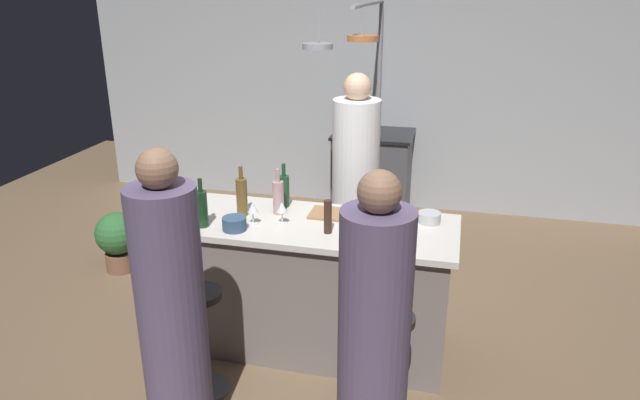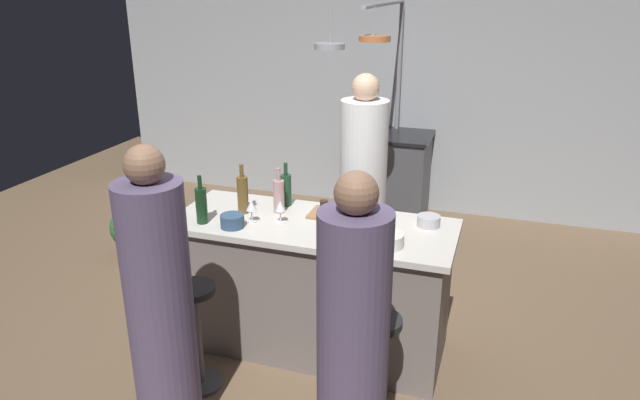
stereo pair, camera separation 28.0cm
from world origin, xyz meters
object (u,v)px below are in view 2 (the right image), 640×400
bar_stool_left (197,332)px  guest_left (160,309)px  wine_bottle_amber (243,194)px  wine_glass_near_right_guest (280,207)px  wine_bottle_rose (279,196)px  mixing_bowl_steel (429,221)px  guest_right (353,347)px  cutting_board (334,215)px  wine_bottle_red (201,205)px  pepper_mill (324,217)px  potted_plant (132,232)px  wine_glass_near_left_guest (251,206)px  chef (363,193)px  mixing_bowl_ceramic (387,239)px  stove_range (390,176)px  mixing_bowl_blue (232,221)px  wine_bottle_green (286,189)px  bar_stool_right (376,367)px

bar_stool_left → guest_left: (0.03, -0.37, 0.38)m
bar_stool_left → wine_bottle_amber: bearing=87.2°
wine_glass_near_right_guest → wine_bottle_rose: bearing=114.9°
bar_stool_left → mixing_bowl_steel: size_ratio=4.70×
guest_right → cutting_board: (-0.44, 1.14, 0.17)m
guest_right → wine_bottle_red: (-1.20, 0.77, 0.28)m
bar_stool_left → guest_right: size_ratio=0.43×
bar_stool_left → pepper_mill: size_ratio=3.24×
potted_plant → wine_bottle_amber: wine_bottle_amber is taller
pepper_mill → wine_glass_near_right_guest: (-0.31, 0.07, 0.00)m
wine_glass_near_left_guest → pepper_mill: bearing=-2.7°
chef → mixing_bowl_steel: (0.61, -0.75, 0.14)m
potted_plant → mixing_bowl_ceramic: 2.63m
stove_range → mixing_bowl_blue: mixing_bowl_blue is taller
cutting_board → wine_bottle_red: 0.85m
cutting_board → mixing_bowl_ceramic: mixing_bowl_ceramic is taller
stove_range → wine_bottle_rose: 2.43m
bar_stool_left → wine_bottle_green: 1.10m
guest_right → cutting_board: 1.23m
cutting_board → pepper_mill: (0.02, -0.28, 0.10)m
pepper_mill → mixing_bowl_ceramic: (0.40, -0.06, -0.07)m
wine_bottle_red → wine_glass_near_right_guest: bearing=18.7°
chef → wine_bottle_green: 0.82m
wine_bottle_rose → wine_glass_near_right_guest: (0.07, -0.16, -0.01)m
wine_bottle_amber → mixing_bowl_blue: 0.26m
wine_bottle_green → guest_right: bearing=-56.7°
chef → bar_stool_left: bearing=-111.5°
bar_stool_right → mixing_bowl_steel: 0.98m
guest_left → wine_bottle_amber: (-0.00, 1.01, 0.28)m
bar_stool_left → wine_glass_near_left_guest: size_ratio=4.66×
cutting_board → wine_glass_near_right_guest: bearing=-143.8°
potted_plant → stove_range: bearing=43.2°
cutting_board → mixing_bowl_blue: 0.66m
wine_glass_near_left_guest → wine_glass_near_right_guest: (0.18, 0.05, 0.00)m
bar_stool_left → mixing_bowl_blue: 0.70m
bar_stool_left → mixing_bowl_steel: (1.22, 0.80, 0.56)m
wine_bottle_green → wine_bottle_amber: bearing=-135.1°
bar_stool_left → wine_bottle_red: (-0.14, 0.40, 0.65)m
wine_glass_near_right_guest → guest_right: bearing=-51.9°
chef → mixing_bowl_ceramic: (0.43, -1.12, 0.15)m
bar_stool_right → wine_glass_near_left_guest: wine_glass_near_left_guest is taller
stove_range → mixing_bowl_ceramic: bearing=-78.9°
pepper_mill → wine_glass_near_left_guest: pepper_mill is taller
stove_range → cutting_board: cutting_board is taller
mixing_bowl_blue → mixing_bowl_ceramic: bearing=2.0°
guest_left → pepper_mill: 1.08m
cutting_board → mixing_bowl_blue: (-0.55, -0.38, 0.03)m
stove_range → potted_plant: bearing=-136.8°
chef → wine_bottle_green: (-0.36, -0.70, 0.22)m
bar_stool_right → pepper_mill: size_ratio=3.24×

